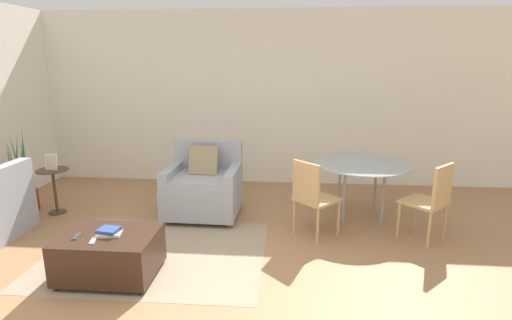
{
  "coord_description": "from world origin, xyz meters",
  "views": [
    {
      "loc": [
        0.62,
        -2.89,
        1.97
      ],
      "look_at": [
        0.21,
        2.0,
        0.75
      ],
      "focal_mm": 28.0,
      "sensor_mm": 36.0,
      "label": 1
    }
  ],
  "objects_px": {
    "armchair": "(204,188)",
    "dining_chair_near_right": "(432,197)",
    "tv_remote_secondary": "(93,240)",
    "picture_frame": "(51,162)",
    "tv_remote_primary": "(77,236)",
    "potted_plant": "(23,193)",
    "dining_table": "(362,168)",
    "book_stack": "(109,232)",
    "side_table": "(54,183)",
    "ottoman": "(110,253)",
    "dining_chair_near_left": "(312,194)"
  },
  "relations": [
    {
      "from": "side_table",
      "to": "dining_chair_near_right",
      "type": "xyz_separation_m",
      "value": [
        4.64,
        -0.46,
        0.1
      ]
    },
    {
      "from": "armchair",
      "to": "picture_frame",
      "type": "distance_m",
      "value": 2.0
    },
    {
      "from": "dining_table",
      "to": "book_stack",
      "type": "bearing_deg",
      "value": -146.53
    },
    {
      "from": "ottoman",
      "to": "tv_remote_secondary",
      "type": "xyz_separation_m",
      "value": [
        -0.07,
        -0.14,
        0.2
      ]
    },
    {
      "from": "armchair",
      "to": "book_stack",
      "type": "relative_size",
      "value": 4.06
    },
    {
      "from": "tv_remote_secondary",
      "to": "dining_chair_near_left",
      "type": "xyz_separation_m",
      "value": [
        1.98,
        1.18,
        0.09
      ]
    },
    {
      "from": "book_stack",
      "to": "picture_frame",
      "type": "height_order",
      "value": "picture_frame"
    },
    {
      "from": "tv_remote_primary",
      "to": "picture_frame",
      "type": "relative_size",
      "value": 0.72
    },
    {
      "from": "book_stack",
      "to": "tv_remote_secondary",
      "type": "bearing_deg",
      "value": -120.26
    },
    {
      "from": "tv_remote_primary",
      "to": "side_table",
      "type": "distance_m",
      "value": 1.95
    },
    {
      "from": "armchair",
      "to": "tv_remote_secondary",
      "type": "bearing_deg",
      "value": -109.43
    },
    {
      "from": "tv_remote_primary",
      "to": "picture_frame",
      "type": "height_order",
      "value": "picture_frame"
    },
    {
      "from": "book_stack",
      "to": "armchair",
      "type": "bearing_deg",
      "value": 71.61
    },
    {
      "from": "armchair",
      "to": "tv_remote_secondary",
      "type": "relative_size",
      "value": 6.3
    },
    {
      "from": "potted_plant",
      "to": "side_table",
      "type": "height_order",
      "value": "potted_plant"
    },
    {
      "from": "tv_remote_secondary",
      "to": "side_table",
      "type": "relative_size",
      "value": 0.25
    },
    {
      "from": "armchair",
      "to": "picture_frame",
      "type": "bearing_deg",
      "value": -176.89
    },
    {
      "from": "armchair",
      "to": "dining_chair_near_right",
      "type": "relative_size",
      "value": 1.04
    },
    {
      "from": "armchair",
      "to": "potted_plant",
      "type": "bearing_deg",
      "value": -178.57
    },
    {
      "from": "book_stack",
      "to": "tv_remote_secondary",
      "type": "height_order",
      "value": "book_stack"
    },
    {
      "from": "armchair",
      "to": "side_table",
      "type": "xyz_separation_m",
      "value": [
        -1.97,
        -0.11,
        0.05
      ]
    },
    {
      "from": "side_table",
      "to": "dining_chair_near_left",
      "type": "bearing_deg",
      "value": -7.94
    },
    {
      "from": "dining_table",
      "to": "dining_chair_near_right",
      "type": "xyz_separation_m",
      "value": [
        0.66,
        -0.66,
        -0.14
      ]
    },
    {
      "from": "book_stack",
      "to": "dining_table",
      "type": "height_order",
      "value": "dining_table"
    },
    {
      "from": "ottoman",
      "to": "dining_chair_near_left",
      "type": "bearing_deg",
      "value": 28.37
    },
    {
      "from": "armchair",
      "to": "ottoman",
      "type": "distance_m",
      "value": 1.7
    },
    {
      "from": "armchair",
      "to": "dining_chair_near_right",
      "type": "bearing_deg",
      "value": -12.06
    },
    {
      "from": "dining_chair_near_left",
      "to": "picture_frame",
      "type": "bearing_deg",
      "value": 172.06
    },
    {
      "from": "side_table",
      "to": "dining_table",
      "type": "bearing_deg",
      "value": 2.73
    },
    {
      "from": "tv_remote_primary",
      "to": "potted_plant",
      "type": "relative_size",
      "value": 0.13
    },
    {
      "from": "ottoman",
      "to": "book_stack",
      "type": "bearing_deg",
      "value": -3.33
    },
    {
      "from": "potted_plant",
      "to": "armchair",
      "type": "bearing_deg",
      "value": 1.43
    },
    {
      "from": "armchair",
      "to": "book_stack",
      "type": "height_order",
      "value": "armchair"
    },
    {
      "from": "tv_remote_secondary",
      "to": "armchair",
      "type": "bearing_deg",
      "value": 70.57
    },
    {
      "from": "ottoman",
      "to": "dining_table",
      "type": "relative_size",
      "value": 0.71
    },
    {
      "from": "side_table",
      "to": "picture_frame",
      "type": "distance_m",
      "value": 0.28
    },
    {
      "from": "picture_frame",
      "to": "book_stack",
      "type": "bearing_deg",
      "value": -46.24
    },
    {
      "from": "tv_remote_secondary",
      "to": "dining_chair_near_left",
      "type": "height_order",
      "value": "dining_chair_near_left"
    },
    {
      "from": "tv_remote_secondary",
      "to": "dining_table",
      "type": "relative_size",
      "value": 0.12
    },
    {
      "from": "book_stack",
      "to": "dining_chair_near_right",
      "type": "bearing_deg",
      "value": 17.85
    },
    {
      "from": "tv_remote_primary",
      "to": "picture_frame",
      "type": "xyz_separation_m",
      "value": [
        -1.16,
        1.57,
        0.27
      ]
    },
    {
      "from": "potted_plant",
      "to": "dining_table",
      "type": "distance_m",
      "value": 4.5
    },
    {
      "from": "tv_remote_secondary",
      "to": "dining_chair_near_left",
      "type": "bearing_deg",
      "value": 30.68
    },
    {
      "from": "dining_table",
      "to": "dining_chair_near_right",
      "type": "distance_m",
      "value": 0.94
    },
    {
      "from": "ottoman",
      "to": "picture_frame",
      "type": "distance_m",
      "value": 2.12
    },
    {
      "from": "dining_chair_near_left",
      "to": "book_stack",
      "type": "bearing_deg",
      "value": -151.44
    },
    {
      "from": "tv_remote_primary",
      "to": "picture_frame",
      "type": "bearing_deg",
      "value": 126.54
    },
    {
      "from": "side_table",
      "to": "book_stack",
      "type": "bearing_deg",
      "value": -46.25
    },
    {
      "from": "book_stack",
      "to": "ottoman",
      "type": "bearing_deg",
      "value": 176.67
    },
    {
      "from": "tv_remote_primary",
      "to": "dining_chair_near_right",
      "type": "relative_size",
      "value": 0.17
    }
  ]
}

